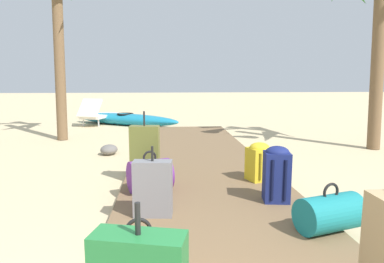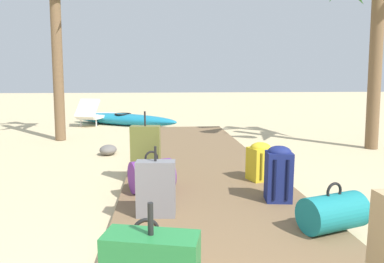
% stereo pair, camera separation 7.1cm
% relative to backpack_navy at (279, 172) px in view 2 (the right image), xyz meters
% --- Properties ---
extents(ground_plane, '(60.00, 60.00, 0.00)m').
position_rel_backpack_navy_xyz_m(ground_plane, '(-0.68, 0.62, -0.40)').
color(ground_plane, '#D1BA8C').
extents(boardwalk, '(2.07, 8.72, 0.08)m').
position_rel_backpack_navy_xyz_m(boardwalk, '(-0.68, 1.49, -0.36)').
color(boardwalk, brown).
rests_on(boardwalk, ground).
extents(backpack_navy, '(0.29, 0.29, 0.60)m').
position_rel_backpack_navy_xyz_m(backpack_navy, '(0.00, 0.00, 0.00)').
color(backpack_navy, navy).
rests_on(backpack_navy, boardwalk).
extents(backpack_yellow, '(0.35, 0.33, 0.49)m').
position_rel_backpack_navy_xyz_m(backpack_yellow, '(0.03, 0.78, -0.06)').
color(backpack_yellow, gold).
rests_on(backpack_yellow, boardwalk).
extents(suitcase_grey, '(0.38, 0.19, 0.68)m').
position_rel_backpack_navy_xyz_m(suitcase_grey, '(-1.30, -0.30, -0.05)').
color(suitcase_grey, slate).
rests_on(suitcase_grey, boardwalk).
extents(duffel_bag_purple, '(0.57, 0.51, 0.48)m').
position_rel_backpack_navy_xyz_m(duffel_bag_purple, '(-1.36, 0.45, -0.13)').
color(duffel_bag_purple, '#6B2D84').
rests_on(duffel_bag_purple, boardwalk).
extents(duffel_bag_teal, '(0.62, 0.47, 0.43)m').
position_rel_backpack_navy_xyz_m(duffel_bag_teal, '(0.22, -0.76, -0.15)').
color(duffel_bag_teal, '#197A7F').
rests_on(duffel_bag_teal, boardwalk).
extents(suitcase_olive, '(0.40, 0.21, 0.88)m').
position_rel_backpack_navy_xyz_m(suitcase_olive, '(-1.45, 1.07, 0.03)').
color(suitcase_olive, olive).
rests_on(suitcase_olive, boardwalk).
extents(lounge_chair, '(1.03, 1.64, 0.80)m').
position_rel_backpack_navy_xyz_m(lounge_chair, '(-3.20, 7.05, -0.07)').
color(lounge_chair, white).
rests_on(lounge_chair, ground).
extents(kayak, '(3.44, 2.36, 0.35)m').
position_rel_backpack_navy_xyz_m(kayak, '(-2.37, 6.94, -0.22)').
color(kayak, teal).
rests_on(kayak, ground).
extents(rock_left_near, '(0.36, 0.40, 0.18)m').
position_rel_backpack_navy_xyz_m(rock_left_near, '(-2.21, 2.84, -0.30)').
color(rock_left_near, slate).
rests_on(rock_left_near, ground).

